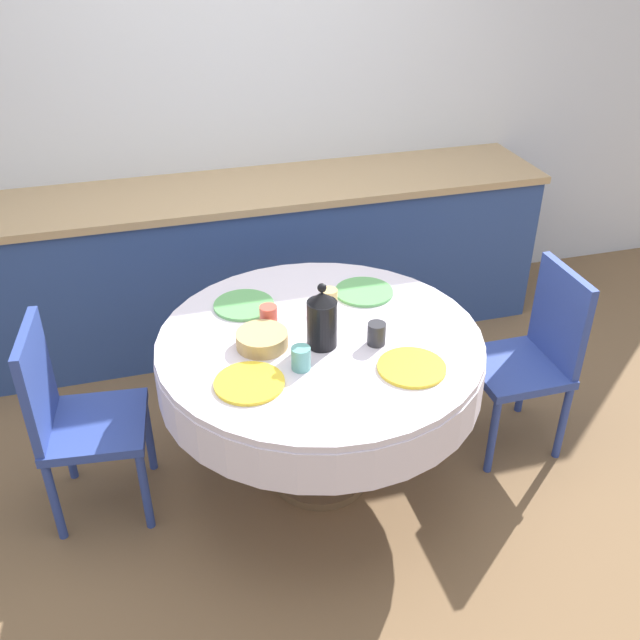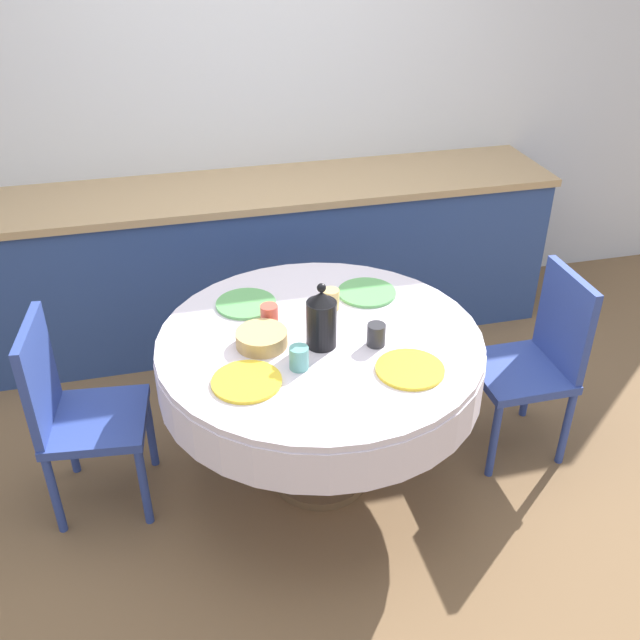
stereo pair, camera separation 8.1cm
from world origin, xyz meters
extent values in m
plane|color=brown|center=(0.00, 0.00, 0.00)|extent=(12.00, 12.00, 0.00)
cube|color=silver|center=(0.00, 1.65, 1.30)|extent=(7.00, 0.05, 2.60)
cube|color=#2D4784|center=(0.00, 1.31, 0.43)|extent=(3.20, 0.60, 0.86)
cube|color=tan|center=(0.00, 1.31, 0.88)|extent=(3.24, 0.64, 0.04)
cylinder|color=brown|center=(0.00, 0.00, 0.02)|extent=(0.44, 0.44, 0.04)
cylinder|color=brown|center=(0.00, 0.00, 0.29)|extent=(0.11, 0.11, 0.50)
cylinder|color=silver|center=(0.00, 0.00, 0.63)|extent=(1.32, 1.32, 0.18)
cylinder|color=silver|center=(0.00, 0.00, 0.73)|extent=(1.31, 1.31, 0.03)
cube|color=#2D428E|center=(0.92, 0.00, 0.42)|extent=(0.40, 0.40, 0.04)
cube|color=#2D428E|center=(1.10, 0.00, 0.66)|extent=(0.04, 0.38, 0.45)
cylinder|color=#2D428E|center=(0.75, -0.18, 0.20)|extent=(0.04, 0.04, 0.40)
cylinder|color=#2D428E|center=(0.75, 0.18, 0.20)|extent=(0.04, 0.04, 0.40)
cylinder|color=#2D428E|center=(1.10, -0.18, 0.20)|extent=(0.04, 0.04, 0.40)
cylinder|color=#2D428E|center=(1.10, 0.18, 0.20)|extent=(0.04, 0.04, 0.40)
cube|color=#2D428E|center=(-0.92, 0.10, 0.42)|extent=(0.44, 0.44, 0.04)
cube|color=#2D428E|center=(-1.10, 0.12, 0.66)|extent=(0.08, 0.38, 0.45)
cylinder|color=#2D428E|center=(-0.72, 0.26, 0.20)|extent=(0.04, 0.04, 0.40)
cylinder|color=#2D428E|center=(-0.76, -0.09, 0.20)|extent=(0.04, 0.04, 0.40)
cylinder|color=#2D428E|center=(-1.07, 0.30, 0.20)|extent=(0.04, 0.04, 0.40)
cylinder|color=#2D428E|center=(-1.11, -0.05, 0.20)|extent=(0.04, 0.04, 0.40)
cylinder|color=yellow|center=(-0.33, -0.23, 0.76)|extent=(0.26, 0.26, 0.01)
cylinder|color=#5BA39E|center=(-0.13, -0.19, 0.79)|extent=(0.07, 0.07, 0.09)
cylinder|color=yellow|center=(0.27, -0.30, 0.76)|extent=(0.26, 0.26, 0.01)
cylinder|color=#28282D|center=(0.20, -0.10, 0.79)|extent=(0.07, 0.07, 0.09)
cylinder|color=#5BA85B|center=(-0.25, 0.32, 0.76)|extent=(0.26, 0.26, 0.01)
cylinder|color=#CC4C3D|center=(-0.18, 0.14, 0.79)|extent=(0.07, 0.07, 0.09)
cylinder|color=#5BA85B|center=(0.28, 0.29, 0.76)|extent=(0.26, 0.26, 0.01)
cylinder|color=#DBB766|center=(0.10, 0.20, 0.79)|extent=(0.07, 0.07, 0.09)
cylinder|color=black|center=(-0.01, -0.06, 0.85)|extent=(0.12, 0.12, 0.19)
cone|color=black|center=(-0.01, -0.06, 0.96)|extent=(0.11, 0.11, 0.04)
sphere|color=black|center=(-0.01, -0.06, 1.00)|extent=(0.04, 0.04, 0.04)
cylinder|color=tan|center=(-0.23, 0.00, 0.78)|extent=(0.20, 0.20, 0.06)
camera|label=1|loc=(-0.65, -2.29, 2.30)|focal=40.00mm
camera|label=2|loc=(-0.57, -2.31, 2.30)|focal=40.00mm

